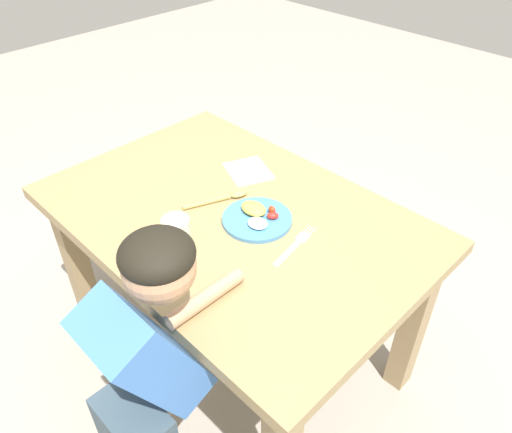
{
  "coord_description": "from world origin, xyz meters",
  "views": [
    {
      "loc": [
        0.92,
        -0.81,
        1.63
      ],
      "look_at": [
        0.08,
        0.02,
        0.71
      ],
      "focal_mm": 34.28,
      "sensor_mm": 36.0,
      "label": 1
    }
  ],
  "objects_px": {
    "drinking_cup": "(176,231)",
    "fork": "(295,246)",
    "plate": "(257,217)",
    "person": "(148,388)",
    "spoon": "(223,198)"
  },
  "relations": [
    {
      "from": "plate",
      "to": "fork",
      "type": "xyz_separation_m",
      "value": [
        0.16,
        -0.01,
        -0.01
      ]
    },
    {
      "from": "plate",
      "to": "fork",
      "type": "distance_m",
      "value": 0.16
    },
    {
      "from": "plate",
      "to": "person",
      "type": "height_order",
      "value": "person"
    },
    {
      "from": "fork",
      "to": "drinking_cup",
      "type": "bearing_deg",
      "value": 121.51
    },
    {
      "from": "fork",
      "to": "spoon",
      "type": "height_order",
      "value": "spoon"
    },
    {
      "from": "spoon",
      "to": "person",
      "type": "relative_size",
      "value": 0.22
    },
    {
      "from": "drinking_cup",
      "to": "fork",
      "type": "bearing_deg",
      "value": 41.16
    },
    {
      "from": "plate",
      "to": "drinking_cup",
      "type": "xyz_separation_m",
      "value": [
        -0.09,
        -0.23,
        0.03
      ]
    },
    {
      "from": "drinking_cup",
      "to": "person",
      "type": "xyz_separation_m",
      "value": [
        0.24,
        -0.3,
        -0.2
      ]
    },
    {
      "from": "spoon",
      "to": "plate",
      "type": "bearing_deg",
      "value": -66.96
    },
    {
      "from": "plate",
      "to": "person",
      "type": "distance_m",
      "value": 0.58
    },
    {
      "from": "fork",
      "to": "drinking_cup",
      "type": "distance_m",
      "value": 0.34
    },
    {
      "from": "plate",
      "to": "spoon",
      "type": "height_order",
      "value": "plate"
    },
    {
      "from": "plate",
      "to": "drinking_cup",
      "type": "height_order",
      "value": "drinking_cup"
    },
    {
      "from": "plate",
      "to": "person",
      "type": "xyz_separation_m",
      "value": [
        0.15,
        -0.53,
        -0.17
      ]
    }
  ]
}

